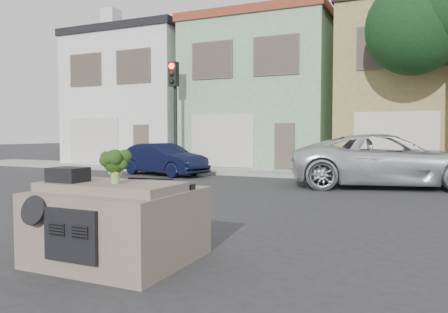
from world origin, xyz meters
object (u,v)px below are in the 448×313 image
Objects in this scene: broccoli at (115,166)px; silver_pickup at (387,187)px; navy_sedan at (163,175)px; traffic_signal at (174,117)px.

silver_pickup is at bearing 75.84° from broccoli.
broccoli is at bearing -137.34° from navy_sedan.
traffic_signal reaches higher than navy_sedan.
silver_pickup is 13.70× the size of broccoli.
silver_pickup is at bearing -79.87° from navy_sedan.
broccoli is at bearing 150.50° from silver_pickup.
traffic_signal is at bearing 62.88° from silver_pickup.
navy_sedan is 8.92× the size of broccoli.
traffic_signal reaches higher than broccoli.
traffic_signal is 14.42m from broccoli.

